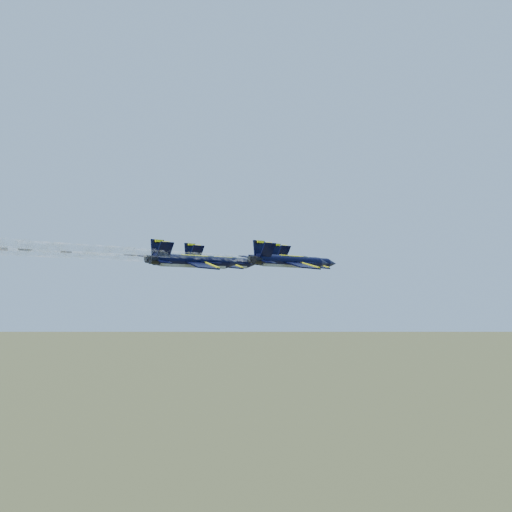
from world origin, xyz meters
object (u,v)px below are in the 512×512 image
Objects in this scene: jet_right at (290,261)px; jet_slot at (194,261)px; jet_left at (220,262)px; jet_lead at (303,262)px.

jet_right is 16.70m from jet_slot.
jet_left is at bearing 125.69° from jet_slot.
jet_left is 1.00× the size of jet_slot.
jet_left and jet_right have the same top height.
jet_lead is 14.99m from jet_right.
jet_lead is 1.00× the size of jet_right.
jet_right is (5.63, -13.89, 0.00)m from jet_lead.
jet_left is (-12.66, -9.99, 0.00)m from jet_lead.
jet_right is at bearing -55.73° from jet_lead.
jet_slot is (-11.22, -12.36, 0.00)m from jet_right.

